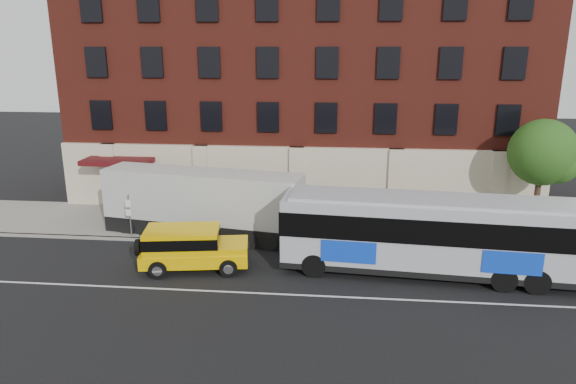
# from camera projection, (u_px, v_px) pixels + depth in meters

# --- Properties ---
(ground) EXTENTS (120.00, 120.00, 0.00)m
(ground) POSITION_uv_depth(u_px,v_px,m) (273.00, 300.00, 21.31)
(ground) COLOR black
(ground) RESTS_ON ground
(sidewalk) EXTENTS (60.00, 6.00, 0.15)m
(sidewalk) POSITION_uv_depth(u_px,v_px,m) (293.00, 226.00, 29.91)
(sidewalk) COLOR gray
(sidewalk) RESTS_ON ground
(kerb) EXTENTS (60.00, 0.25, 0.15)m
(kerb) POSITION_uv_depth(u_px,v_px,m) (288.00, 245.00, 27.04)
(kerb) COLOR gray
(kerb) RESTS_ON ground
(lane_line) EXTENTS (60.00, 0.12, 0.01)m
(lane_line) POSITION_uv_depth(u_px,v_px,m) (275.00, 294.00, 21.79)
(lane_line) COLOR silver
(lane_line) RESTS_ON ground
(building) EXTENTS (30.00, 12.10, 15.00)m
(building) POSITION_uv_depth(u_px,v_px,m) (303.00, 84.00, 35.48)
(building) COLOR maroon
(building) RESTS_ON sidewalk
(sign_pole) EXTENTS (0.30, 0.20, 2.50)m
(sign_pole) POSITION_uv_depth(u_px,v_px,m) (129.00, 214.00, 27.61)
(sign_pole) COLOR gray
(sign_pole) RESTS_ON ground
(street_tree) EXTENTS (3.60, 3.60, 6.20)m
(street_tree) POSITION_uv_depth(u_px,v_px,m) (543.00, 155.00, 27.94)
(street_tree) COLOR #36241B
(street_tree) RESTS_ON sidewalk
(city_bus) EXTENTS (13.42, 3.91, 3.63)m
(city_bus) POSITION_uv_depth(u_px,v_px,m) (430.00, 233.00, 23.21)
(city_bus) COLOR #AEB0B9
(city_bus) RESTS_ON ground
(yellow_suv) EXTENTS (5.32, 2.87, 1.98)m
(yellow_suv) POSITION_uv_depth(u_px,v_px,m) (190.00, 246.00, 24.00)
(yellow_suv) COLOR #FFC600
(yellow_suv) RESTS_ON ground
(shipping_container) EXTENTS (11.13, 4.08, 3.64)m
(shipping_container) POSITION_uv_depth(u_px,v_px,m) (203.00, 205.00, 28.02)
(shipping_container) COLOR black
(shipping_container) RESTS_ON ground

